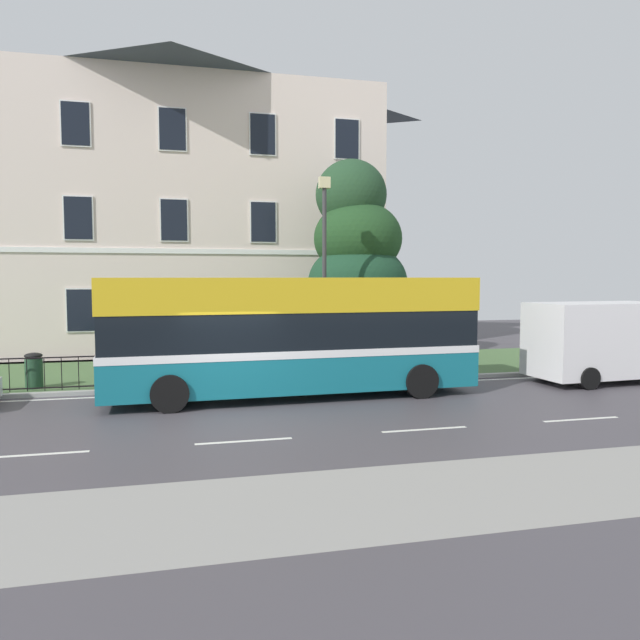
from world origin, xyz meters
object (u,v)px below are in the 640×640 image
Objects in this scene: evergreen_tree at (357,276)px; street_lamp_post at (324,262)px; litter_bin at (34,370)px; georgian_townhouse at (174,205)px; white_panel_van at (605,341)px; single_decker_bus at (293,334)px.

street_lamp_post is at bearing -124.53° from evergreen_tree.
evergreen_tree is 11.78m from litter_bin.
white_panel_van is (13.45, -13.86, -5.58)m from georgian_townhouse.
litter_bin is at bearing -177.48° from street_lamp_post.
georgian_townhouse is 17.51× the size of litter_bin.
street_lamp_post is (-2.06, -3.00, 0.47)m from evergreen_tree.
georgian_townhouse reaches higher than single_decker_bus.
evergreen_tree is at bearing -49.53° from georgian_townhouse.
white_panel_van is at bearing -7.84° from litter_bin.
georgian_townhouse is at bearing 130.85° from white_panel_van.
evergreen_tree reaches higher than street_lamp_post.
georgian_townhouse is at bearing 101.57° from single_decker_bus.
street_lamp_post is at bearing 58.79° from single_decker_bus.
white_panel_van reaches higher than litter_bin.
evergreen_tree is 7.06m from single_decker_bus.
litter_bin is at bearing 168.89° from white_panel_van.
street_lamp_post is at bearing 158.74° from white_panel_van.
white_panel_van is (10.23, 0.01, -0.45)m from single_decker_bus.
evergreen_tree is at bearing 56.25° from single_decker_bus.
evergreen_tree is at bearing 135.28° from white_panel_van.
georgian_townhouse is at bearing 130.47° from evergreen_tree.
georgian_townhouse is 1.76× the size of single_decker_bus.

